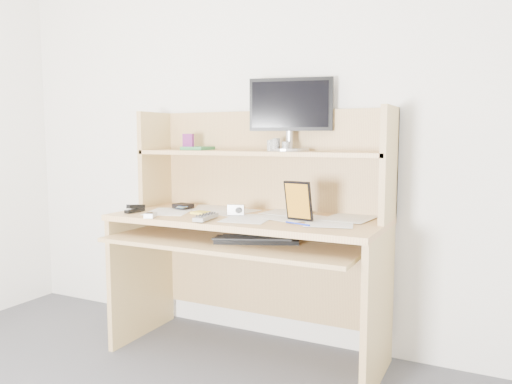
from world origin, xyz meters
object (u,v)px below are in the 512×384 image
at_px(tv_remote, 206,217).
at_px(game_case, 298,201).
at_px(monitor, 290,112).
at_px(keyboard, 257,239).
at_px(desk, 254,224).

height_order(tv_remote, game_case, game_case).
bearing_deg(monitor, keyboard, -107.99).
distance_m(keyboard, tv_remote, 0.27).
relative_size(keyboard, tv_remote, 2.23).
bearing_deg(monitor, desk, -152.52).
bearing_deg(desk, game_case, -23.68).
distance_m(desk, game_case, 0.37).
relative_size(tv_remote, monitor, 0.44).
bearing_deg(monitor, game_case, -72.84).
bearing_deg(tv_remote, game_case, 12.00).
xyz_separation_m(keyboard, game_case, (0.18, 0.08, 0.19)).
distance_m(desk, tv_remote, 0.32).
relative_size(desk, keyboard, 3.27).
bearing_deg(game_case, monitor, 128.45).
relative_size(tv_remote, game_case, 1.01).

